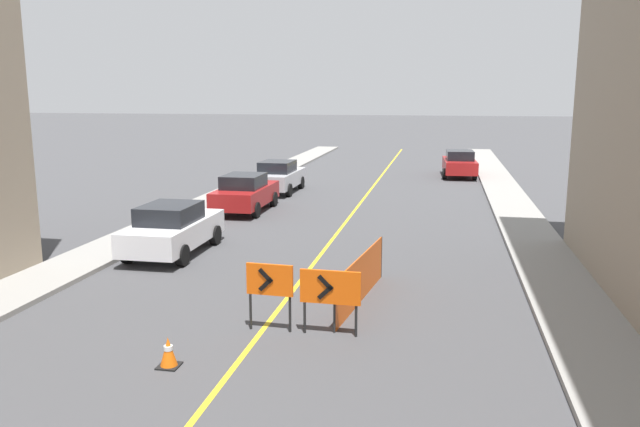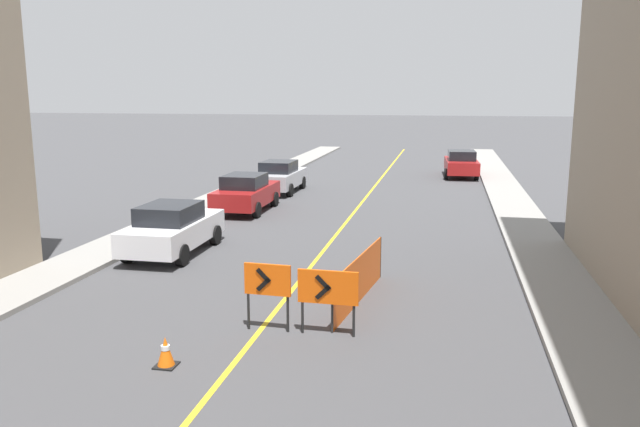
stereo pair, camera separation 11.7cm
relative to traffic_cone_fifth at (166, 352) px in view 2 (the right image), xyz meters
The scene contains 11 objects.
lane_stripe 14.16m from the traffic_cone_fifth, 85.23° to the left, with size 0.12×63.72×0.01m.
sidewalk_left 15.15m from the traffic_cone_fifth, 111.31° to the left, with size 1.88×63.72×0.13m.
sidewalk_right 16.15m from the traffic_cone_fifth, 60.89° to the left, with size 1.88×63.72×0.13m.
traffic_cone_fifth is the anchor object (origin of this frame).
arrow_barricade_primary 2.58m from the traffic_cone_fifth, 57.07° to the left, with size 1.01×0.11×1.45m.
arrow_barricade_secondary 3.42m from the traffic_cone_fifth, 38.49° to the left, with size 1.27×0.10×1.38m.
safety_mesh_fence 5.23m from the traffic_cone_fifth, 55.41° to the left, with size 0.60×4.24×1.13m.
parked_car_curb_near 8.38m from the traffic_cone_fifth, 113.57° to the left, with size 1.93×4.31×1.59m.
parked_car_curb_mid 15.26m from the traffic_cone_fifth, 102.63° to the left, with size 1.93×4.31×1.59m.
parked_car_curb_far 20.46m from the traffic_cone_fifth, 99.29° to the left, with size 1.94×4.33×1.59m.
parked_car_opposite_side 28.54m from the traffic_cone_fifth, 78.33° to the left, with size 2.02×4.39×1.59m.
Camera 2 is at (3.71, 7.85, 4.92)m, focal length 35.00 mm.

